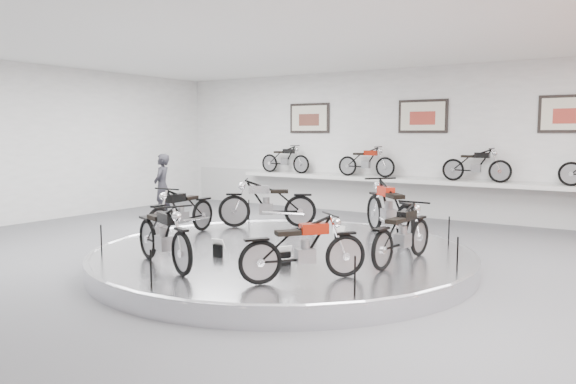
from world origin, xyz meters
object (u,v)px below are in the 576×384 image
Objects in this scene: bike_d at (181,211)px; bike_f at (304,248)px; display_platform at (283,257)px; bike_e at (164,235)px; bike_c at (267,203)px; shelf at (418,181)px; visitor at (162,186)px; bike_b at (389,208)px; bike_a at (402,233)px.

bike_f is (3.67, -1.50, -0.03)m from bike_d.
bike_e is at bearing -109.80° from display_platform.
bike_f is (2.88, -3.22, -0.06)m from bike_c.
shelf is 6.79× the size of bike_e.
bike_b is at bearing 58.13° from visitor.
shelf reaches higher than display_platform.
bike_a is 0.83× the size of bike_b.
bike_e is at bearing 68.38° from bike_c.
bike_c is (-1.49, 1.65, 0.66)m from display_platform.
bike_c is at bearing 123.78° from bike_e.
bike_e is (-1.83, -3.99, -0.07)m from bike_b.
bike_b is (-1.00, 1.83, 0.10)m from bike_a.
bike_b is at bearing 42.94° from bike_f.
bike_b is 1.23× the size of bike_f.
bike_a is 4.37m from bike_d.
visitor is (-5.68, -3.66, -0.14)m from shelf.
visitor is at bearing 154.27° from display_platform.
bike_b is 1.16× the size of bike_e.
bike_d is 3.96m from bike_f.
shelf is 7.25× the size of bike_f.
bike_a is 1.02× the size of bike_f.
bike_f is (1.39, -1.57, 0.60)m from display_platform.
bike_e reaches higher than display_platform.
shelf is (0.00, 6.40, 0.85)m from display_platform.
bike_c is 3.76m from bike_e.
bike_a is at bearing 15.76° from bike_f.
visitor reaches higher than display_platform.
bike_a is at bearing 123.68° from bike_c.
bike_e is 1.07× the size of bike_f.
bike_d is 2.49m from bike_e.
bike_d is 4.41m from visitor.
bike_b is at bearing -76.18° from shelf.
visitor is (-6.77, 0.78, 0.01)m from bike_b.
bike_a is at bearing 59.51° from bike_e.
shelf is 6.75× the size of bike_d.
bike_b reaches higher than bike_e.
bike_d is at bearing 150.24° from bike_e.
visitor reaches higher than bike_d.
bike_b is 3.54m from bike_f.
bike_a is 0.90× the size of visitor.
display_platform is at bearing 92.35° from bike_e.
display_platform is 6.46m from shelf.
bike_a reaches higher than shelf.
display_platform is 4.22× the size of bike_f.
visitor reaches higher than bike_b.
display_platform is at bearing 79.60° from bike_f.
bike_e is (-0.73, -2.03, 0.63)m from display_platform.
visitor is at bearing -47.83° from bike_c.
bike_f is at bearing 162.23° from bike_a.
display_platform is 0.58× the size of shelf.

